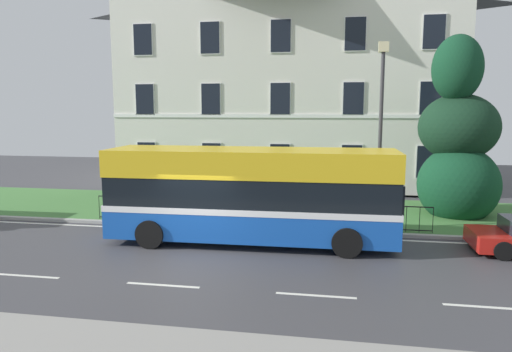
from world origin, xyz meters
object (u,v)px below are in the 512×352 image
at_px(georgian_townhouse, 291,83).
at_px(street_lamp_post, 381,124).
at_px(single_decker_bus, 252,194).
at_px(evergreen_tree, 458,147).

bearing_deg(georgian_townhouse, street_lamp_post, -69.86).
relative_size(georgian_townhouse, single_decker_bus, 1.97).
bearing_deg(street_lamp_post, evergreen_tree, 41.69).
distance_m(single_decker_bus, street_lamp_post, 5.49).
relative_size(evergreen_tree, street_lamp_post, 1.15).
xyz_separation_m(georgian_townhouse, street_lamp_post, (4.59, -12.52, -2.21)).
bearing_deg(street_lamp_post, single_decker_bus, -152.47).
relative_size(georgian_townhouse, evergreen_tree, 2.46).
xyz_separation_m(georgian_townhouse, evergreen_tree, (8.08, -9.40, -3.25)).
relative_size(single_decker_bus, street_lamp_post, 1.43).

